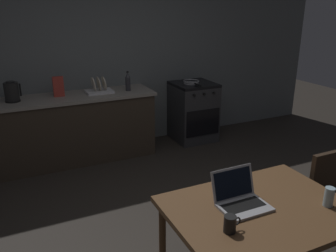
% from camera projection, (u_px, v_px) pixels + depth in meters
% --- Properties ---
extents(ground_plane, '(12.00, 12.00, 0.00)m').
position_uv_depth(ground_plane, '(188.00, 231.00, 3.21)').
color(ground_plane, '#2D2823').
extents(back_wall, '(6.40, 0.10, 2.83)m').
position_uv_depth(back_wall, '(129.00, 47.00, 4.90)').
color(back_wall, slate).
rests_on(back_wall, ground_plane).
extents(kitchen_counter, '(2.16, 0.64, 0.88)m').
position_uv_depth(kitchen_counter, '(72.00, 128.00, 4.55)').
color(kitchen_counter, '#382D23').
rests_on(kitchen_counter, ground_plane).
extents(stove_oven, '(0.60, 0.62, 0.88)m').
position_uv_depth(stove_oven, '(193.00, 111.00, 5.28)').
color(stove_oven, '#2D2D30').
rests_on(stove_oven, ground_plane).
extents(dining_table, '(1.19, 0.88, 0.73)m').
position_uv_depth(dining_table, '(260.00, 217.00, 2.27)').
color(dining_table, brown).
rests_on(dining_table, ground_plane).
extents(chair, '(0.40, 0.40, 0.89)m').
position_uv_depth(chair, '(336.00, 200.00, 2.75)').
color(chair, '#2D2116').
rests_on(chair, ground_plane).
extents(laptop, '(0.32, 0.29, 0.22)m').
position_uv_depth(laptop, '(241.00, 199.00, 2.26)').
color(laptop, '#99999E').
rests_on(laptop, dining_table).
extents(electric_kettle, '(0.19, 0.17, 0.25)m').
position_uv_depth(electric_kettle, '(12.00, 92.00, 4.11)').
color(electric_kettle, black).
rests_on(electric_kettle, kitchen_counter).
extents(bottle, '(0.07, 0.07, 0.26)m').
position_uv_depth(bottle, '(128.00, 82.00, 4.63)').
color(bottle, '#2D2D33').
rests_on(bottle, kitchen_counter).
extents(frying_pan, '(0.24, 0.41, 0.05)m').
position_uv_depth(frying_pan, '(192.00, 82.00, 5.08)').
color(frying_pan, gray).
rests_on(frying_pan, stove_oven).
extents(coffee_mug, '(0.11, 0.07, 0.10)m').
position_uv_depth(coffee_mug, '(230.00, 224.00, 2.00)').
color(coffee_mug, black).
rests_on(coffee_mug, dining_table).
extents(drinking_glass, '(0.06, 0.06, 0.13)m').
position_uv_depth(drinking_glass, '(329.00, 197.00, 2.25)').
color(drinking_glass, '#99B7C6').
rests_on(drinking_glass, dining_table).
extents(cereal_box, '(0.13, 0.05, 0.25)m').
position_uv_depth(cereal_box, '(58.00, 87.00, 4.34)').
color(cereal_box, '#B2382D').
rests_on(cereal_box, kitchen_counter).
extents(dish_rack, '(0.34, 0.26, 0.21)m').
position_uv_depth(dish_rack, '(99.00, 89.00, 4.55)').
color(dish_rack, silver).
rests_on(dish_rack, kitchen_counter).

